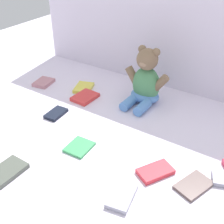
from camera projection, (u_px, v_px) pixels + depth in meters
name	position (u px, v px, depth m)	size (l,w,h in m)	color
ground_plane	(124.00, 120.00, 1.38)	(3.20, 3.20, 0.00)	silver
backdrop_drape	(170.00, 20.00, 1.49)	(1.64, 0.03, 0.74)	silver
teddy_bear	(145.00, 83.00, 1.47)	(0.24, 0.21, 0.29)	#4C8C59
book_case_0	(84.00, 88.00, 1.63)	(0.09, 0.12, 0.02)	#DACE42
book_case_1	(194.00, 185.00, 1.03)	(0.08, 0.13, 0.01)	brown
book_case_2	(7.00, 171.00, 1.09)	(0.09, 0.14, 0.02)	#4D5349
book_case_5	(85.00, 97.00, 1.54)	(0.10, 0.13, 0.02)	red
book_case_6	(79.00, 147.00, 1.21)	(0.09, 0.11, 0.01)	#3EA05C
book_case_7	(122.00, 196.00, 0.99)	(0.08, 0.12, 0.02)	#9898A7
book_case_8	(155.00, 171.00, 1.08)	(0.07, 0.13, 0.02)	red
book_case_9	(44.00, 82.00, 1.68)	(0.09, 0.11, 0.02)	#B3737E
book_case_10	(56.00, 113.00, 1.41)	(0.07, 0.11, 0.02)	black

